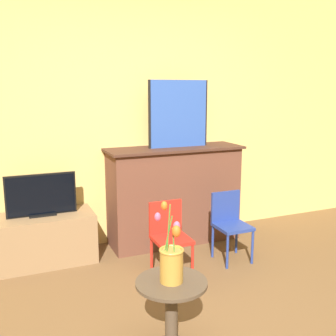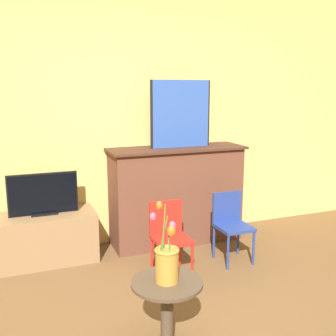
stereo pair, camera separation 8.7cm
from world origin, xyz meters
The scene contains 9 objects.
wall_back centered at (0.00, 2.13, 1.35)m, with size 8.00×0.06×2.70m.
fireplace_mantel centered at (0.47, 1.88, 0.52)m, with size 1.43×0.48×1.02m.
painting centered at (0.52, 1.89, 1.36)m, with size 0.65×0.03×0.68m.
tv_stand centered at (-0.87, 1.86, 0.23)m, with size 0.92×0.45×0.46m.
tv_monitor centered at (-0.87, 1.86, 0.65)m, with size 0.63×0.12×0.39m.
chair_red centered at (0.11, 1.18, 0.38)m, with size 0.30×0.30×0.65m.
chair_blue centered at (0.77, 1.26, 0.38)m, with size 0.30×0.30×0.65m.
side_table centered at (-0.28, 0.22, 0.30)m, with size 0.44×0.44×0.46m.
vase_tulips centered at (-0.28, 0.22, 0.60)m, with size 0.17×0.15×0.51m.
Camera 1 is at (-1.16, -1.79, 1.60)m, focal length 42.00 mm.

